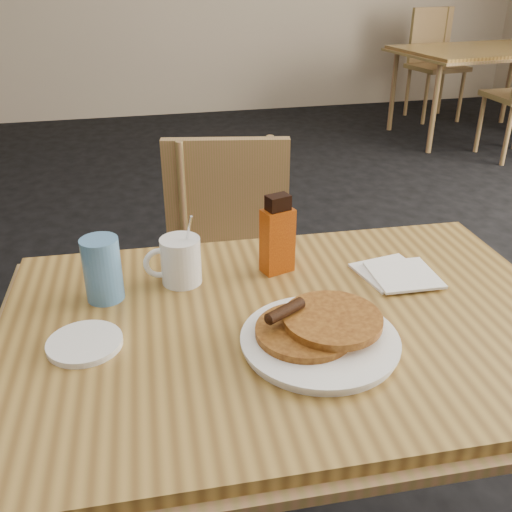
{
  "coord_description": "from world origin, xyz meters",
  "views": [
    {
      "loc": [
        -0.27,
        -0.95,
        1.38
      ],
      "look_at": [
        -0.03,
        0.03,
        0.86
      ],
      "focal_mm": 40.0,
      "sensor_mm": 36.0,
      "label": 1
    }
  ],
  "objects_px": {
    "chair_neighbor_far": "(434,53)",
    "pancake_plate": "(319,335)",
    "main_table": "(290,337)",
    "syrup_bottle": "(277,237)",
    "blue_tumbler": "(102,269)",
    "coffee_mug": "(180,260)",
    "chair_main_far": "(233,255)",
    "neighbor_table": "(482,53)"
  },
  "relations": [
    {
      "from": "main_table",
      "to": "syrup_bottle",
      "type": "bearing_deg",
      "value": 82.33
    },
    {
      "from": "neighbor_table",
      "to": "syrup_bottle",
      "type": "bearing_deg",
      "value": -129.05
    },
    {
      "from": "neighbor_table",
      "to": "chair_main_far",
      "type": "distance_m",
      "value": 3.94
    },
    {
      "from": "coffee_mug",
      "to": "chair_neighbor_far",
      "type": "bearing_deg",
      "value": 52.44
    },
    {
      "from": "syrup_bottle",
      "to": "blue_tumbler",
      "type": "relative_size",
      "value": 1.34
    },
    {
      "from": "coffee_mug",
      "to": "syrup_bottle",
      "type": "relative_size",
      "value": 0.89
    },
    {
      "from": "chair_neighbor_far",
      "to": "neighbor_table",
      "type": "bearing_deg",
      "value": -98.85
    },
    {
      "from": "coffee_mug",
      "to": "neighbor_table",
      "type": "bearing_deg",
      "value": 46.64
    },
    {
      "from": "main_table",
      "to": "blue_tumbler",
      "type": "bearing_deg",
      "value": 154.6
    },
    {
      "from": "coffee_mug",
      "to": "blue_tumbler",
      "type": "distance_m",
      "value": 0.17
    },
    {
      "from": "neighbor_table",
      "to": "main_table",
      "type": "bearing_deg",
      "value": -127.7
    },
    {
      "from": "blue_tumbler",
      "to": "chair_main_far",
      "type": "bearing_deg",
      "value": 54.95
    },
    {
      "from": "chair_neighbor_far",
      "to": "pancake_plate",
      "type": "bearing_deg",
      "value": -130.27
    },
    {
      "from": "main_table",
      "to": "chair_main_far",
      "type": "height_order",
      "value": "chair_main_far"
    },
    {
      "from": "main_table",
      "to": "coffee_mug",
      "type": "height_order",
      "value": "coffee_mug"
    },
    {
      "from": "chair_main_far",
      "to": "chair_neighbor_far",
      "type": "distance_m",
      "value": 4.53
    },
    {
      "from": "pancake_plate",
      "to": "blue_tumbler",
      "type": "bearing_deg",
      "value": 145.81
    },
    {
      "from": "chair_neighbor_far",
      "to": "coffee_mug",
      "type": "relative_size",
      "value": 6.16
    },
    {
      "from": "chair_neighbor_far",
      "to": "pancake_plate",
      "type": "xyz_separation_m",
      "value": [
        -2.72,
        -4.43,
        0.16
      ]
    },
    {
      "from": "pancake_plate",
      "to": "blue_tumbler",
      "type": "height_order",
      "value": "blue_tumbler"
    },
    {
      "from": "main_table",
      "to": "blue_tumbler",
      "type": "relative_size",
      "value": 8.83
    },
    {
      "from": "chair_neighbor_far",
      "to": "syrup_bottle",
      "type": "relative_size",
      "value": 5.5
    },
    {
      "from": "chair_main_far",
      "to": "coffee_mug",
      "type": "bearing_deg",
      "value": -101.71
    },
    {
      "from": "main_table",
      "to": "coffee_mug",
      "type": "relative_size",
      "value": 7.36
    },
    {
      "from": "main_table",
      "to": "syrup_bottle",
      "type": "height_order",
      "value": "syrup_bottle"
    },
    {
      "from": "pancake_plate",
      "to": "coffee_mug",
      "type": "relative_size",
      "value": 1.79
    },
    {
      "from": "chair_neighbor_far",
      "to": "blue_tumbler",
      "type": "height_order",
      "value": "chair_neighbor_far"
    },
    {
      "from": "syrup_bottle",
      "to": "blue_tumbler",
      "type": "xyz_separation_m",
      "value": [
        -0.38,
        -0.03,
        -0.02
      ]
    },
    {
      "from": "blue_tumbler",
      "to": "coffee_mug",
      "type": "bearing_deg",
      "value": 11.03
    },
    {
      "from": "chair_neighbor_far",
      "to": "pancake_plate",
      "type": "distance_m",
      "value": 5.2
    },
    {
      "from": "chair_main_far",
      "to": "blue_tumbler",
      "type": "relative_size",
      "value": 6.52
    },
    {
      "from": "chair_main_far",
      "to": "pancake_plate",
      "type": "relative_size",
      "value": 3.04
    },
    {
      "from": "chair_neighbor_far",
      "to": "blue_tumbler",
      "type": "bearing_deg",
      "value": -135.38
    },
    {
      "from": "chair_neighbor_far",
      "to": "blue_tumbler",
      "type": "xyz_separation_m",
      "value": [
        -3.11,
        -4.17,
        0.21
      ]
    },
    {
      "from": "blue_tumbler",
      "to": "syrup_bottle",
      "type": "bearing_deg",
      "value": 4.89
    },
    {
      "from": "chair_main_far",
      "to": "chair_neighbor_far",
      "type": "relative_size",
      "value": 0.88
    },
    {
      "from": "chair_neighbor_far",
      "to": "blue_tumbler",
      "type": "distance_m",
      "value": 5.2
    },
    {
      "from": "blue_tumbler",
      "to": "chair_neighbor_far",
      "type": "bearing_deg",
      "value": 53.29
    },
    {
      "from": "coffee_mug",
      "to": "chair_main_far",
      "type": "bearing_deg",
      "value": 64.67
    },
    {
      "from": "main_table",
      "to": "syrup_bottle",
      "type": "relative_size",
      "value": 6.58
    },
    {
      "from": "chair_neighbor_far",
      "to": "pancake_plate",
      "type": "height_order",
      "value": "chair_neighbor_far"
    },
    {
      "from": "pancake_plate",
      "to": "syrup_bottle",
      "type": "xyz_separation_m",
      "value": [
        0.0,
        0.29,
        0.07
      ]
    }
  ]
}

